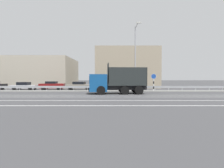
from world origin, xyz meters
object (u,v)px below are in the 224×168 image
at_px(dump_truck, 110,83).
at_px(street_lamp_1, 135,55).
at_px(median_road_sign, 153,82).
at_px(parked_car_5, 111,86).
at_px(parked_car_4, 79,86).
at_px(church_tower, 117,68).
at_px(parked_car_2, 23,86).
at_px(parked_car_3, 51,85).

height_order(dump_truck, street_lamp_1, street_lamp_1).
xyz_separation_m(median_road_sign, parked_car_5, (-6.09, 3.81, -0.70)).
relative_size(street_lamp_1, parked_car_4, 2.05).
xyz_separation_m(street_lamp_1, church_tower, (-1.76, 25.01, -0.28)).
relative_size(parked_car_2, church_tower, 0.39).
bearing_deg(median_road_sign, parked_car_4, 162.67).
bearing_deg(median_road_sign, parked_car_3, 166.15).
distance_m(median_road_sign, parked_car_2, 21.30).
bearing_deg(street_lamp_1, parked_car_5, 128.77).
bearing_deg(median_road_sign, dump_truck, -149.23).
relative_size(dump_truck, street_lamp_1, 0.77).
xyz_separation_m(median_road_sign, street_lamp_1, (-2.72, -0.39, 3.86)).
bearing_deg(parked_car_5, parked_car_4, 89.07).
distance_m(street_lamp_1, parked_car_5, 7.06).
xyz_separation_m(street_lamp_1, parked_car_5, (-3.37, 4.20, -4.56)).
bearing_deg(parked_car_5, street_lamp_1, -144.68).
distance_m(median_road_sign, parked_car_4, 12.02).
distance_m(parked_car_3, parked_car_5, 10.15).
bearing_deg(church_tower, street_lamp_1, -85.98).
distance_m(median_road_sign, parked_car_5, 7.22).
xyz_separation_m(median_road_sign, parked_car_3, (-16.24, 4.00, -0.63)).
bearing_deg(parked_car_3, parked_car_2, -92.66).
distance_m(dump_truck, parked_car_3, 12.66).
xyz_separation_m(street_lamp_1, parked_car_3, (-13.52, 4.39, -4.50)).
height_order(median_road_sign, church_tower, church_tower).
xyz_separation_m(dump_truck, parked_car_4, (-5.25, 7.27, -0.58)).
relative_size(dump_truck, parked_car_4, 1.57).
relative_size(median_road_sign, parked_car_4, 0.57).
bearing_deg(street_lamp_1, church_tower, 94.02).
bearing_deg(church_tower, parked_car_5, -94.44).
distance_m(parked_car_4, church_tower, 22.58).
xyz_separation_m(street_lamp_1, parked_car_4, (-8.74, 3.97, -4.52)).
bearing_deg(parked_car_4, parked_car_5, 94.83).
distance_m(median_road_sign, parked_car_3, 16.74).
distance_m(street_lamp_1, church_tower, 25.07).
distance_m(parked_car_3, church_tower, 24.11).
height_order(street_lamp_1, parked_car_4, street_lamp_1).
xyz_separation_m(dump_truck, parked_car_3, (-10.03, 7.70, -0.56)).
height_order(parked_car_2, parked_car_5, parked_car_5).
height_order(street_lamp_1, church_tower, church_tower).
height_order(parked_car_4, parked_car_5, parked_car_4).
relative_size(median_road_sign, street_lamp_1, 0.28).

